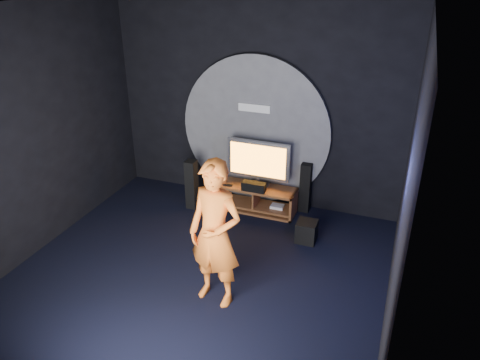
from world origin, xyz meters
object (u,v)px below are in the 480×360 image
(tower_speaker_left, at_px, (192,184))
(player, at_px, (215,235))
(tv, at_px, (258,162))
(tower_speaker_right, at_px, (306,187))
(subwoofer, at_px, (307,231))
(media_console, at_px, (257,200))

(tower_speaker_left, xyz_separation_m, player, (1.34, -2.08, 0.52))
(tv, relative_size, tower_speaker_right, 1.22)
(tower_speaker_left, height_order, tower_speaker_right, same)
(tower_speaker_right, height_order, subwoofer, tower_speaker_right)
(media_console, xyz_separation_m, player, (0.25, -2.36, 0.77))
(media_console, distance_m, subwoofer, 1.21)
(media_console, bearing_deg, subwoofer, -31.80)
(media_console, height_order, tower_speaker_right, tower_speaker_right)
(tower_speaker_left, relative_size, player, 0.46)
(player, bearing_deg, tower_speaker_right, 87.85)
(subwoofer, xyz_separation_m, player, (-0.77, -1.72, 0.80))
(media_console, bearing_deg, tower_speaker_right, 21.22)
(media_console, distance_m, tower_speaker_right, 0.86)
(tv, bearing_deg, media_console, -83.85)
(player, bearing_deg, tower_speaker_left, 131.80)
(tv, xyz_separation_m, player, (0.26, -2.42, 0.07))
(tower_speaker_left, bearing_deg, player, -57.12)
(player, bearing_deg, tv, 105.05)
(tv, height_order, tower_speaker_left, tv)
(media_console, xyz_separation_m, subwoofer, (1.03, -0.64, -0.03))
(tower_speaker_right, xyz_separation_m, subwoofer, (0.25, -0.94, -0.27))
(media_console, relative_size, tower_speaker_left, 1.54)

